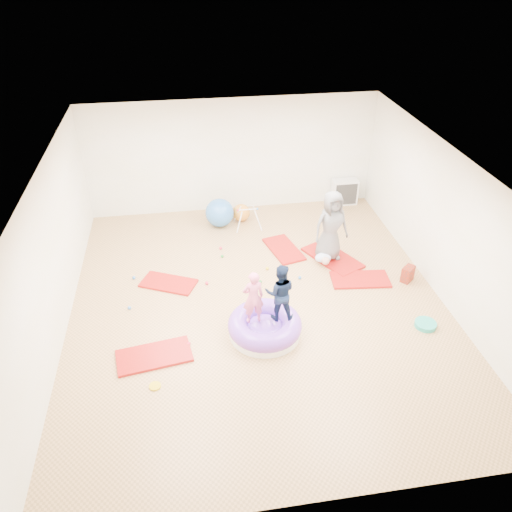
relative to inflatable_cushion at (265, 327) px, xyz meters
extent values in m
cube|color=tan|center=(0.02, 0.84, -0.16)|extent=(7.00, 8.00, 0.01)
cube|color=white|center=(0.02, 0.84, 2.64)|extent=(7.00, 8.00, 0.01)
cube|color=beige|center=(0.02, 4.84, 1.24)|extent=(7.00, 0.01, 2.80)
cube|color=beige|center=(0.02, -3.16, 1.24)|extent=(7.00, 0.01, 2.80)
cube|color=beige|center=(-3.48, 0.84, 1.24)|extent=(0.01, 8.00, 2.80)
cube|color=beige|center=(3.52, 0.84, 1.24)|extent=(0.01, 8.00, 2.80)
cube|color=#9E0C15|center=(-1.92, -0.29, -0.13)|extent=(1.31, 0.80, 0.05)
cube|color=#9E0C15|center=(-1.67, 1.75, -0.14)|extent=(1.21, 0.96, 0.05)
cube|color=#9E0C15|center=(0.88, 2.64, -0.14)|extent=(0.82, 1.24, 0.05)
cube|color=#9E0C15|center=(2.19, 1.27, -0.14)|extent=(1.22, 0.70, 0.05)
cube|color=#9E0C15|center=(1.86, 2.13, -0.13)|extent=(1.20, 1.50, 0.06)
cylinder|color=white|center=(0.00, 0.00, -0.09)|extent=(1.26, 1.26, 0.14)
torus|color=purple|center=(0.00, 0.00, 0.04)|extent=(1.30, 1.30, 0.35)
ellipsoid|color=purple|center=(0.00, 0.00, -0.04)|extent=(0.69, 0.69, 0.31)
imported|color=pink|center=(-0.20, -0.01, 0.72)|extent=(0.40, 0.29, 1.01)
imported|color=#0E1B38|center=(0.26, 0.01, 0.76)|extent=(0.59, 0.50, 1.08)
imported|color=#5E5E61|center=(1.76, 2.14, 0.67)|extent=(0.83, 0.62, 1.54)
ellipsoid|color=#B3C6F0|center=(1.60, 1.97, 0.00)|extent=(0.36, 0.23, 0.21)
sphere|color=tan|center=(1.60, 1.81, 0.03)|extent=(0.17, 0.17, 0.17)
sphere|color=gold|center=(0.39, 1.94, -0.13)|extent=(0.07, 0.07, 0.07)
sphere|color=blue|center=(0.99, 1.51, -0.13)|extent=(0.07, 0.07, 0.07)
sphere|color=blue|center=(-2.40, 1.06, -0.13)|extent=(0.07, 0.07, 0.07)
sphere|color=#247E2C|center=(-0.50, 2.55, -0.13)|extent=(0.07, 0.07, 0.07)
sphere|color=#DF2849|center=(-1.34, -0.09, -0.13)|extent=(0.07, 0.07, 0.07)
sphere|color=blue|center=(-2.36, 2.03, -0.13)|extent=(0.07, 0.07, 0.07)
sphere|color=#DF2849|center=(-0.90, 1.62, -0.13)|extent=(0.07, 0.07, 0.07)
sphere|color=#247E2C|center=(0.17, 1.49, -0.13)|extent=(0.07, 0.07, 0.07)
sphere|color=#DF2849|center=(-0.50, 2.89, -0.13)|extent=(0.07, 0.07, 0.07)
sphere|color=blue|center=(-0.41, 3.98, 0.18)|extent=(0.68, 0.68, 0.68)
sphere|color=orange|center=(0.13, 4.14, 0.05)|extent=(0.42, 0.42, 0.42)
cylinder|color=silver|center=(0.02, 3.59, 0.10)|extent=(0.18, 0.18, 0.48)
cylinder|color=silver|center=(0.02, 4.00, 0.10)|extent=(0.18, 0.18, 0.48)
cylinder|color=silver|center=(0.46, 3.59, 0.10)|extent=(0.18, 0.18, 0.48)
cylinder|color=silver|center=(0.46, 4.00, 0.10)|extent=(0.18, 0.18, 0.48)
cylinder|color=silver|center=(0.24, 3.80, 0.31)|extent=(0.47, 0.03, 0.03)
sphere|color=#DF2849|center=(0.01, 3.80, 0.31)|extent=(0.06, 0.06, 0.06)
sphere|color=blue|center=(0.47, 3.80, 0.31)|extent=(0.06, 0.06, 0.06)
cube|color=silver|center=(2.88, 4.64, 0.17)|extent=(0.65, 0.32, 0.65)
cube|color=#2C2C2C|center=(2.88, 4.48, 0.17)|extent=(0.56, 0.02, 0.56)
cube|color=silver|center=(2.88, 4.59, 0.17)|extent=(0.02, 0.22, 0.57)
cube|color=silver|center=(2.88, 4.59, 0.17)|extent=(0.57, 0.22, 0.02)
cylinder|color=teal|center=(2.89, -0.26, -0.12)|extent=(0.39, 0.39, 0.09)
cube|color=#BB1B00|center=(3.12, 1.12, 0.00)|extent=(0.33, 0.32, 0.33)
cylinder|color=gold|center=(-1.90, -0.95, -0.15)|extent=(0.19, 0.19, 0.03)
camera|label=1|loc=(-1.18, -6.52, 5.81)|focal=35.00mm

